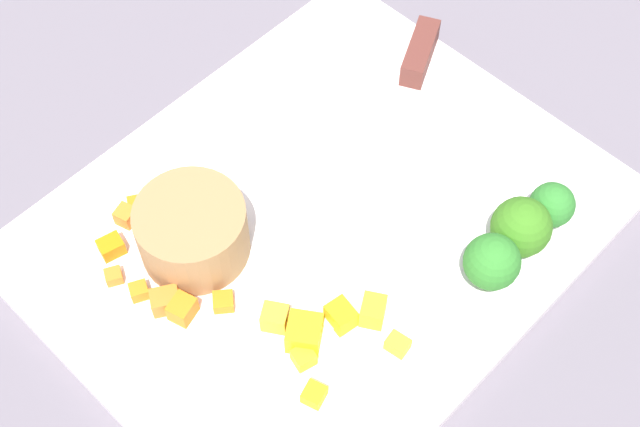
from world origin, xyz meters
TOP-DOWN VIEW (x-y plane):
  - ground_plane at (0.00, 0.00)m, footprint 4.00×4.00m
  - cutting_board at (0.00, 0.00)m, footprint 0.40×0.33m
  - prep_bowl at (0.08, -0.05)m, footprint 0.08×0.08m
  - chef_knife at (-0.12, -0.02)m, footprint 0.27×0.15m
  - carrot_dice_0 at (0.09, -0.10)m, footprint 0.02×0.02m
  - carrot_dice_1 at (0.12, -0.01)m, footprint 0.02×0.02m
  - carrot_dice_2 at (0.13, -0.03)m, footprint 0.03×0.02m
  - carrot_dice_3 at (0.12, -0.09)m, footprint 0.02×0.02m
  - carrot_dice_4 at (0.14, -0.07)m, footprint 0.02×0.02m
  - carrot_dice_5 at (0.13, -0.05)m, footprint 0.02×0.02m
  - carrot_dice_6 at (0.10, -0.00)m, footprint 0.02×0.02m
  - carrot_dice_7 at (0.10, -0.10)m, footprint 0.02×0.02m
  - pepper_dice_0 at (0.08, 0.06)m, footprint 0.03×0.03m
  - pepper_dice_1 at (0.10, 0.09)m, footprint 0.02×0.02m
  - pepper_dice_2 at (0.05, 0.07)m, footprint 0.02×0.02m
  - pepper_dice_3 at (0.04, 0.11)m, footprint 0.01×0.02m
  - pepper_dice_4 at (0.08, 0.04)m, footprint 0.02×0.02m
  - pepper_dice_5 at (0.03, 0.08)m, footprint 0.02×0.02m
  - pepper_dice_6 at (0.09, 0.07)m, footprint 0.02×0.02m
  - broccoli_floret_0 at (-0.12, 0.12)m, footprint 0.03×0.03m
  - broccoli_floret_1 at (-0.05, 0.12)m, footprint 0.04×0.04m
  - broccoli_floret_2 at (-0.08, 0.12)m, footprint 0.04×0.04m

SIDE VIEW (x-z plane):
  - ground_plane at x=0.00m, z-range 0.00..0.00m
  - cutting_board at x=0.00m, z-range 0.00..0.01m
  - carrot_dice_4 at x=0.14m, z-range 0.01..0.02m
  - carrot_dice_6 at x=0.10m, z-range 0.01..0.02m
  - carrot_dice_5 at x=0.13m, z-range 0.01..0.02m
  - pepper_dice_3 at x=0.04m, z-range 0.01..0.02m
  - pepper_dice_1 at x=0.10m, z-range 0.01..0.02m
  - carrot_dice_0 at x=0.09m, z-range 0.01..0.02m
  - pepper_dice_6 at x=0.09m, z-range 0.01..0.02m
  - carrot_dice_3 at x=0.12m, z-range 0.01..0.03m
  - carrot_dice_7 at x=0.10m, z-range 0.01..0.03m
  - chef_knife at x=-0.12m, z-range 0.01..0.03m
  - carrot_dice_2 at x=0.13m, z-range 0.01..0.03m
  - carrot_dice_1 at x=0.12m, z-range 0.01..0.03m
  - pepper_dice_2 at x=0.05m, z-range 0.01..0.03m
  - pepper_dice_4 at x=0.08m, z-range 0.01..0.03m
  - pepper_dice_5 at x=0.03m, z-range 0.01..0.03m
  - pepper_dice_0 at x=0.08m, z-range 0.01..0.03m
  - broccoli_floret_0 at x=-0.12m, z-range 0.01..0.06m
  - prep_bowl at x=0.08m, z-range 0.01..0.06m
  - broccoli_floret_2 at x=-0.08m, z-range 0.01..0.06m
  - broccoli_floret_1 at x=-0.05m, z-range 0.01..0.06m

